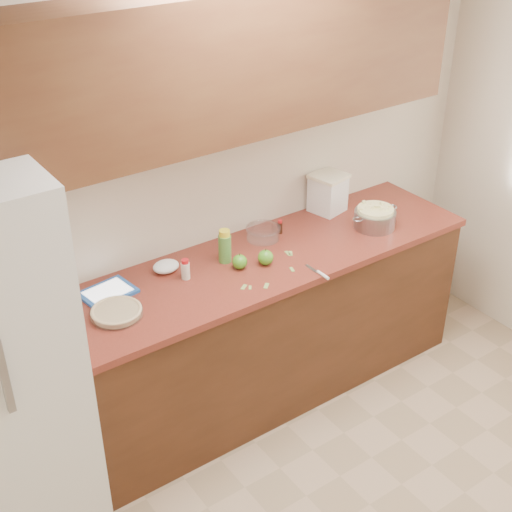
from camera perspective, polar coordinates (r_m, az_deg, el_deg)
room_shell at (r=2.74m, az=17.75°, el=-6.59°), size 3.60×3.60×3.60m
counter_run at (r=4.08m, az=-0.30°, el=-5.96°), size 2.64×0.68×0.92m
upper_cabinets at (r=3.53m, az=-1.86°, el=15.16°), size 2.60×0.34×0.70m
pie at (r=3.45m, az=-11.09°, el=-4.44°), size 0.25×0.25×0.04m
colander at (r=4.19m, az=9.48°, el=3.03°), size 0.33×0.24×0.12m
flour_canister at (r=4.32m, az=5.76°, el=5.08°), size 0.23×0.23×0.24m
tablet at (r=3.62m, az=-11.78°, el=-2.87°), size 0.28×0.23×0.02m
paring_knife at (r=3.71m, az=5.25°, el=-1.45°), size 0.02×0.18×0.02m
lemon_bottle at (r=3.78m, az=-2.51°, el=0.76°), size 0.07×0.07×0.19m
cinnamon_shaker at (r=3.67m, az=-5.67°, el=-1.08°), size 0.05×0.05×0.11m
vanilla_bottle at (r=4.08m, az=1.93°, el=2.33°), size 0.03×0.03×0.08m
mixing_bowl at (r=4.02m, az=0.57°, el=1.91°), size 0.20×0.20×0.07m
paper_towel at (r=3.75m, az=-7.22°, el=-0.83°), size 0.17×0.15×0.06m
apple_left at (r=3.74m, az=-1.31°, el=-0.47°), size 0.08×0.08×0.09m
apple_center at (r=3.77m, az=0.77°, el=-0.12°), size 0.08×0.08×0.10m
peel_a at (r=3.60m, az=-0.98°, el=-2.50°), size 0.05×0.04×0.00m
peel_b at (r=3.75m, az=2.90°, el=-1.09°), size 0.03×0.05×0.00m
peel_c at (r=3.61m, az=0.83°, el=-2.40°), size 0.05×0.05×0.00m
peel_d at (r=3.60m, az=-0.48°, el=-2.54°), size 0.03×0.04×0.00m
peel_e at (r=3.89m, az=2.78°, el=0.20°), size 0.04×0.05×0.00m
peel_f at (r=3.90m, az=2.55°, el=0.23°), size 0.03×0.05×0.00m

